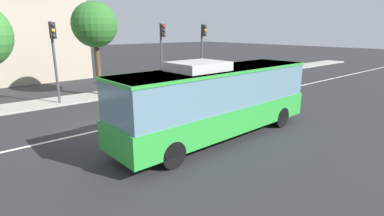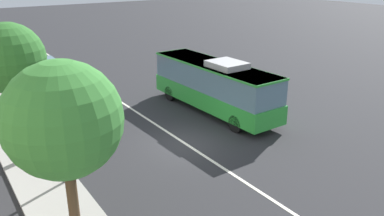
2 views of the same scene
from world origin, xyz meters
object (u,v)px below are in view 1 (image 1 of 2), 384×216
(sedan_red, at_px, (278,74))
(traffic_light_far_corner, at_px, (54,49))
(traffic_light_mid_block, at_px, (203,43))
(street_tree_kerbside_left, at_px, (95,25))
(traffic_light_near_corner, at_px, (162,45))
(transit_bus, at_px, (218,98))

(sedan_red, xyz_separation_m, traffic_light_far_corner, (-18.09, 3.95, 2.84))
(traffic_light_mid_block, relative_size, street_tree_kerbside_left, 0.79)
(traffic_light_mid_block, bearing_deg, traffic_light_near_corner, -88.41)
(transit_bus, bearing_deg, traffic_light_far_corner, 107.45)
(traffic_light_near_corner, bearing_deg, street_tree_kerbside_left, -102.56)
(traffic_light_near_corner, distance_m, traffic_light_far_corner, 7.91)
(transit_bus, bearing_deg, traffic_light_near_corner, 66.24)
(traffic_light_near_corner, distance_m, traffic_light_mid_block, 4.36)
(traffic_light_near_corner, xyz_separation_m, traffic_light_mid_block, (4.36, 0.09, 0.00))
(traffic_light_near_corner, relative_size, street_tree_kerbside_left, 0.79)
(transit_bus, height_order, traffic_light_near_corner, traffic_light_near_corner)
(transit_bus, height_order, sedan_red, transit_bus)
(sedan_red, bearing_deg, traffic_light_near_corner, -20.26)
(sedan_red, xyz_separation_m, traffic_light_mid_block, (-5.82, 3.92, 2.84))
(traffic_light_near_corner, height_order, traffic_light_mid_block, same)
(street_tree_kerbside_left, bearing_deg, traffic_light_near_corner, -13.89)
(transit_bus, xyz_separation_m, sedan_red, (14.45, 6.62, -1.09))
(traffic_light_far_corner, height_order, street_tree_kerbside_left, street_tree_kerbside_left)
(sedan_red, relative_size, traffic_light_far_corner, 0.87)
(sedan_red, xyz_separation_m, street_tree_kerbside_left, (-14.97, 5.02, 4.27))
(sedan_red, xyz_separation_m, traffic_light_near_corner, (-10.18, 3.83, 2.84))
(transit_bus, height_order, traffic_light_mid_block, traffic_light_mid_block)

